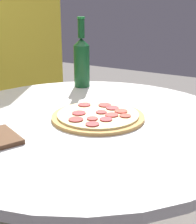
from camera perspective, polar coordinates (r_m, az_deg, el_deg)
table at (r=1.03m, az=-2.02°, el=-10.54°), size 0.94×0.94×0.73m
pizza at (r=0.94m, az=0.02°, el=-0.69°), size 0.28×0.28×0.02m
beer_bottle at (r=1.29m, az=-3.00°, el=9.40°), size 0.06×0.06×0.28m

